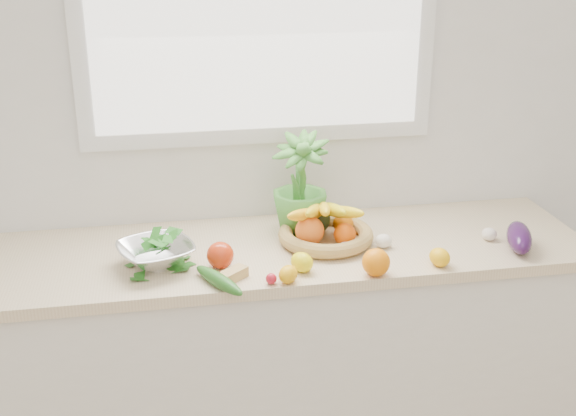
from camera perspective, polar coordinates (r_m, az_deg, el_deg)
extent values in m
cube|color=white|center=(2.68, -2.31, 8.38)|extent=(4.50, 0.02, 2.70)
cube|color=silver|center=(2.77, -1.12, -11.95)|extent=(2.20, 0.58, 0.86)
cube|color=beige|center=(2.55, -1.19, -3.47)|extent=(2.24, 0.62, 0.04)
sphere|color=orange|center=(2.34, 6.97, -4.28)|extent=(0.12, 0.12, 0.09)
ellipsoid|color=yellow|center=(2.35, 1.11, -4.30)|extent=(0.10, 0.10, 0.07)
ellipsoid|color=#FFB00D|center=(2.28, 0.00, -5.26)|extent=(0.09, 0.09, 0.06)
ellipsoid|color=#FFB70D|center=(2.44, 11.90, -3.83)|extent=(0.08, 0.09, 0.06)
sphere|color=red|center=(2.38, -5.37, -3.73)|extent=(0.12, 0.12, 0.09)
cube|color=tan|center=(2.31, -4.43, -5.30)|extent=(0.11, 0.10, 0.03)
ellipsoid|color=silver|center=(2.48, 4.55, -3.23)|extent=(0.07, 0.07, 0.05)
ellipsoid|color=silver|center=(2.68, 15.61, -2.00)|extent=(0.07, 0.07, 0.05)
ellipsoid|color=white|center=(2.55, 7.55, -2.59)|extent=(0.07, 0.07, 0.05)
ellipsoid|color=#30113E|center=(2.63, 17.80, -2.23)|extent=(0.15, 0.23, 0.09)
ellipsoid|color=#1C5F1B|center=(2.27, -5.49, -5.70)|extent=(0.16, 0.24, 0.05)
sphere|color=red|center=(2.28, -1.33, -5.61)|extent=(0.04, 0.04, 0.04)
imported|color=#458E33|center=(2.59, 0.94, 1.96)|extent=(0.27, 0.27, 0.36)
cylinder|color=tan|center=(2.58, 2.99, -2.61)|extent=(0.33, 0.33, 0.01)
torus|color=tan|center=(2.57, 3.00, -2.12)|extent=(0.39, 0.39, 0.05)
sphere|color=orange|center=(2.51, 1.73, -1.80)|extent=(0.12, 0.12, 0.10)
sphere|color=#EA5607|center=(2.52, 4.51, -2.08)|extent=(0.09, 0.09, 0.08)
sphere|color=orange|center=(2.62, 4.38, -1.23)|extent=(0.08, 0.08, 0.07)
ellipsoid|color=black|center=(2.61, 2.45, -0.85)|extent=(0.10, 0.10, 0.10)
ellipsoid|color=yellow|center=(2.51, 1.43, -0.52)|extent=(0.19, 0.18, 0.10)
ellipsoid|color=yellow|center=(2.52, 2.14, -0.20)|extent=(0.14, 0.22, 0.10)
ellipsoid|color=yellow|center=(2.52, 2.87, -0.06)|extent=(0.07, 0.23, 0.10)
ellipsoid|color=yellow|center=(2.53, 3.55, -0.10)|extent=(0.07, 0.23, 0.10)
ellipsoid|color=yellow|center=(2.54, 4.31, -0.32)|extent=(0.14, 0.22, 0.10)
cylinder|color=silver|center=(2.43, -10.33, -4.36)|extent=(0.12, 0.12, 0.02)
imported|color=white|center=(2.42, -10.40, -3.50)|extent=(0.31, 0.31, 0.06)
ellipsoid|color=#205C17|center=(2.40, -10.46, -2.68)|extent=(0.23, 0.23, 0.08)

